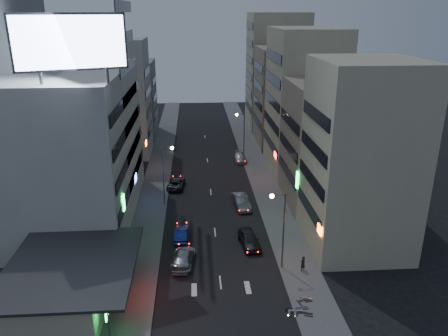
{
  "coord_description": "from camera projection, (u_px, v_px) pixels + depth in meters",
  "views": [
    {
      "loc": [
        -2.13,
        -31.25,
        24.38
      ],
      "look_at": [
        1.34,
        18.1,
        6.46
      ],
      "focal_mm": 35.0,
      "sensor_mm": 36.0,
      "label": 1
    }
  ],
  "objects": [
    {
      "name": "far_left_b",
      "position": [
        125.0,
        99.0,
        88.55
      ],
      "size": [
        12.0,
        10.0,
        15.0
      ],
      "primitive_type": "cube",
      "color": "gray",
      "rests_on": "ground"
    },
    {
      "name": "scooter_silver_a",
      "position": [
        304.0,
        304.0,
        37.3
      ],
      "size": [
        0.85,
        1.99,
        1.18
      ],
      "primitive_type": null,
      "rotation": [
        0.0,
        0.0,
        1.46
      ],
      "color": "#94989B",
      "rests_on": "sidewalk_right"
    },
    {
      "name": "billboard",
      "position": [
        70.0,
        43.0,
        38.88
      ],
      "size": [
        9.52,
        3.75,
        6.2
      ],
      "rotation": [
        0.0,
        0.0,
        0.35
      ],
      "color": "#595B60",
      "rests_on": "white_building"
    },
    {
      "name": "sidewalk_right",
      "position": [
        262.0,
        180.0,
        66.4
      ],
      "size": [
        4.0,
        120.0,
        0.12
      ],
      "primitive_type": "cube",
      "color": "#4C4C4F",
      "rests_on": "ground"
    },
    {
      "name": "parked_car_right_near",
      "position": [
        249.0,
        239.0,
        47.7
      ],
      "size": [
        2.48,
        4.92,
        1.61
      ],
      "primitive_type": "imported",
      "rotation": [
        0.0,
        0.0,
        0.13
      ],
      "color": "#2A2B30",
      "rests_on": "ground"
    },
    {
      "name": "scooter_black_a",
      "position": [
        314.0,
        308.0,
        36.84
      ],
      "size": [
        1.34,
        2.08,
        1.21
      ],
      "primitive_type": null,
      "rotation": [
        0.0,
        0.0,
        1.19
      ],
      "color": "black",
      "rests_on": "sidewalk_right"
    },
    {
      "name": "scooter_blue",
      "position": [
        307.0,
        301.0,
        37.85
      ],
      "size": [
        0.84,
        1.78,
        1.04
      ],
      "primitive_type": null,
      "rotation": [
        0.0,
        0.0,
        1.73
      ],
      "color": "navy",
      "rests_on": "sidewalk_right"
    },
    {
      "name": "ground",
      "position": [
        223.0,
        309.0,
        37.76
      ],
      "size": [
        180.0,
        180.0,
        0.0
      ],
      "primitive_type": "plane",
      "color": "black",
      "rests_on": "ground"
    },
    {
      "name": "scooter_silver_b",
      "position": [
        313.0,
        293.0,
        38.81
      ],
      "size": [
        1.27,
        2.03,
        1.18
      ],
      "primitive_type": null,
      "rotation": [
        0.0,
        0.0,
        1.22
      ],
      "color": "gray",
      "rests_on": "sidewalk_right"
    },
    {
      "name": "food_court",
      "position": [
        63.0,
        283.0,
        38.04
      ],
      "size": [
        11.0,
        13.0,
        3.88
      ],
      "color": "#B1AA8A",
      "rests_on": "ground"
    },
    {
      "name": "road_car_silver",
      "position": [
        184.0,
        258.0,
        44.3
      ],
      "size": [
        2.7,
        5.26,
        1.46
      ],
      "primitive_type": "imported",
      "rotation": [
        0.0,
        0.0,
        3.01
      ],
      "color": "#A1A5A9",
      "rests_on": "ground"
    },
    {
      "name": "shophouse_near",
      "position": [
        360.0,
        158.0,
        45.19
      ],
      "size": [
        10.0,
        11.0,
        20.0
      ],
      "primitive_type": "cube",
      "color": "#B1AA8A",
      "rests_on": "ground"
    },
    {
      "name": "white_building",
      "position": [
        71.0,
        146.0,
        52.33
      ],
      "size": [
        14.0,
        24.0,
        18.0
      ],
      "primitive_type": "cube",
      "color": "#B2B2AD",
      "rests_on": "ground"
    },
    {
      "name": "road_car_blue",
      "position": [
        181.0,
        234.0,
        49.12
      ],
      "size": [
        1.56,
        4.09,
        1.33
      ],
      "primitive_type": "imported",
      "rotation": [
        0.0,
        0.0,
        3.11
      ],
      "color": "navy",
      "rests_on": "ground"
    },
    {
      "name": "parked_car_right_far",
      "position": [
        240.0,
        157.0,
        74.54
      ],
      "size": [
        1.97,
        4.77,
        1.38
      ],
      "primitive_type": "imported",
      "rotation": [
        0.0,
        0.0,
        0.01
      ],
      "color": "#A0A3A8",
      "rests_on": "ground"
    },
    {
      "name": "shophouse_far",
      "position": [
        304.0,
        102.0,
        67.83
      ],
      "size": [
        10.0,
        14.0,
        22.0
      ],
      "primitive_type": "cube",
      "color": "#B1AA8A",
      "rests_on": "ground"
    },
    {
      "name": "shophouse_mid",
      "position": [
        330.0,
        144.0,
        56.69
      ],
      "size": [
        11.0,
        12.0,
        16.0
      ],
      "primitive_type": "cube",
      "color": "gray",
      "rests_on": "ground"
    },
    {
      "name": "far_right_b",
      "position": [
        276.0,
        71.0,
        94.75
      ],
      "size": [
        12.0,
        12.0,
        24.0
      ],
      "primitive_type": "cube",
      "color": "#B1AA8A",
      "rests_on": "ground"
    },
    {
      "name": "parked_car_left",
      "position": [
        176.0,
        183.0,
        63.54
      ],
      "size": [
        2.73,
        5.06,
        1.35
      ],
      "primitive_type": "imported",
      "rotation": [
        0.0,
        0.0,
        3.04
      ],
      "color": "#2C2B31",
      "rests_on": "ground"
    },
    {
      "name": "scooter_black_b",
      "position": [
        310.0,
        292.0,
        38.89
      ],
      "size": [
        1.17,
        2.02,
        1.17
      ],
      "primitive_type": null,
      "rotation": [
        0.0,
        0.0,
        1.87
      ],
      "color": "black",
      "rests_on": "sidewalk_right"
    },
    {
      "name": "sidewalk_left",
      "position": [
        156.0,
        183.0,
        65.35
      ],
      "size": [
        4.0,
        120.0,
        0.12
      ],
      "primitive_type": "cube",
      "color": "#4C4C4F",
      "rests_on": "ground"
    },
    {
      "name": "street_lamp_right_far",
      "position": [
        242.0,
        130.0,
        73.84
      ],
      "size": [
        1.6,
        0.44,
        8.02
      ],
      "color": "#595B60",
      "rests_on": "sidewalk_right"
    },
    {
      "name": "parked_car_right_mid",
      "position": [
        241.0,
        202.0,
        57.09
      ],
      "size": [
        2.3,
        5.03,
        1.6
      ],
      "primitive_type": "imported",
      "rotation": [
        0.0,
        0.0,
        0.13
      ],
      "color": "gray",
      "rests_on": "ground"
    },
    {
      "name": "far_right_a",
      "position": [
        287.0,
        97.0,
        82.61
      ],
      "size": [
        11.0,
        12.0,
        18.0
      ],
      "primitive_type": "cube",
      "color": "gray",
      "rests_on": "ground"
    },
    {
      "name": "far_left_a",
      "position": [
        116.0,
        98.0,
        75.54
      ],
      "size": [
        11.0,
        10.0,
        20.0
      ],
      "primitive_type": "cube",
      "color": "#B2B2AD",
      "rests_on": "ground"
    },
    {
      "name": "person",
      "position": [
        303.0,
        264.0,
        42.91
      ],
      "size": [
        0.69,
        0.62,
        1.59
      ],
      "primitive_type": "imported",
      "rotation": [
        0.0,
        0.0,
        3.68
      ],
      "color": "black",
      "rests_on": "sidewalk_right"
    },
    {
      "name": "street_lamp_left",
      "position": [
        166.0,
        167.0,
        56.18
      ],
      "size": [
        1.6,
        0.44,
        8.02
      ],
      "color": "#595B60",
      "rests_on": "sidewalk_left"
    },
    {
      "name": "street_lamp_right_near",
      "position": [
        280.0,
        220.0,
        41.95
      ],
      "size": [
        1.6,
        0.44,
        8.02
      ],
      "color": "#595B60",
      "rests_on": "sidewalk_right"
    }
  ]
}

